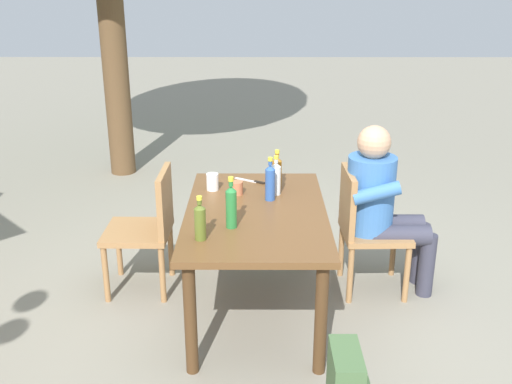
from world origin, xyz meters
TOP-DOWN VIEW (x-y plane):
  - ground_plane at (0.00, 0.00)m, footprint 24.00×24.00m
  - dining_table at (0.00, 0.00)m, footprint 1.41×0.87m
  - chair_near_right at (0.31, -0.73)m, footprint 0.45×0.45m
  - chair_far_right at (0.32, 0.73)m, footprint 0.45×0.45m
  - person_in_white_shirt at (0.32, -0.84)m, footprint 0.47×0.61m
  - bottle_blue at (0.18, -0.09)m, footprint 0.06×0.06m
  - bottle_olive at (-0.42, 0.30)m, footprint 0.06×0.06m
  - bottle_clear at (0.28, -0.13)m, footprint 0.06×0.06m
  - bottle_green at (-0.26, 0.14)m, footprint 0.06×0.06m
  - bottle_amber at (0.39, -0.14)m, footprint 0.06×0.06m
  - cup_white at (0.36, 0.29)m, footprint 0.08×0.08m
  - cup_terracotta at (0.28, 0.13)m, footprint 0.08×0.08m
  - table_knife at (0.53, 0.03)m, footprint 0.14×0.22m

SIDE VIEW (x-z plane):
  - ground_plane at x=0.00m, z-range 0.00..0.00m
  - chair_near_right at x=0.31m, z-range 0.05..0.92m
  - chair_far_right at x=0.32m, z-range 0.05..0.92m
  - dining_table at x=0.00m, z-range 0.26..0.99m
  - person_in_white_shirt at x=0.32m, z-range 0.07..1.25m
  - table_knife at x=0.53m, z-range 0.72..0.73m
  - cup_terracotta at x=0.28m, z-range 0.72..0.81m
  - cup_white at x=0.36m, z-range 0.72..0.84m
  - bottle_olive at x=-0.42m, z-range 0.71..0.96m
  - bottle_clear at x=0.28m, z-range 0.70..0.97m
  - bottle_amber at x=0.39m, z-range 0.70..0.97m
  - bottle_blue at x=0.18m, z-range 0.70..0.99m
  - bottle_green at x=-0.26m, z-range 0.70..1.01m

